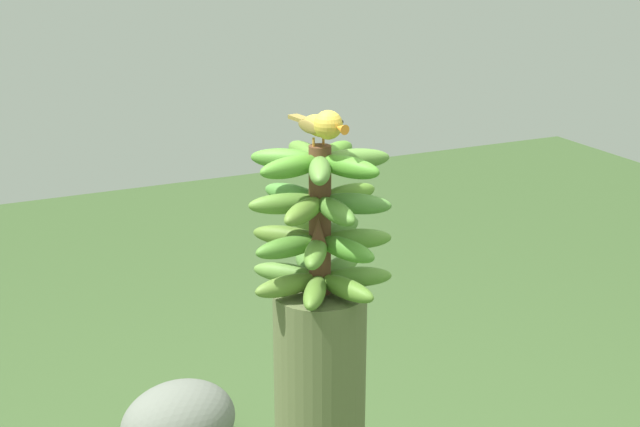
{
  "coord_description": "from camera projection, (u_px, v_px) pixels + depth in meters",
  "views": [
    {
      "loc": [
        -1.52,
        0.71,
        1.66
      ],
      "look_at": [
        0.0,
        0.0,
        1.1
      ],
      "focal_mm": 49.27,
      "sensor_mm": 36.0,
      "label": 1
    }
  ],
  "objects": [
    {
      "name": "perched_bird",
      "position": [
        324.0,
        125.0,
        1.69
      ],
      "size": [
        0.19,
        0.06,
        0.08
      ],
      "color": "#C68933",
      "rests_on": "banana_bunch"
    },
    {
      "name": "banana_bunch",
      "position": [
        320.0,
        221.0,
        1.77
      ],
      "size": [
        0.3,
        0.3,
        0.31
      ],
      "color": "brown",
      "rests_on": "banana_tree"
    },
    {
      "name": "garden_rock",
      "position": [
        179.0,
        422.0,
        2.82
      ],
      "size": [
        0.38,
        0.44,
        0.26
      ],
      "primitive_type": "ellipsoid",
      "rotation": [
        0.0,
        0.0,
        4.94
      ],
      "color": "slate",
      "rests_on": "ground"
    }
  ]
}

